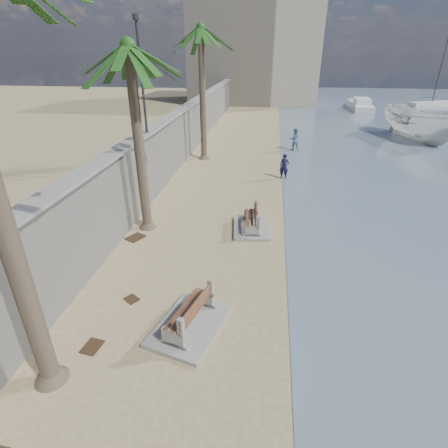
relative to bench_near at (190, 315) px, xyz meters
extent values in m
plane|color=tan|center=(0.91, -2.50, -0.46)|extent=(140.00, 140.00, 0.00)
cube|color=gray|center=(-4.29, 17.50, 1.29)|extent=(0.45, 70.00, 3.50)
cube|color=gray|center=(-4.29, 17.50, 3.09)|extent=(0.80, 70.00, 0.12)
cube|color=#B7AA93|center=(-1.09, 49.50, 6.54)|extent=(18.00, 12.00, 14.00)
cube|color=gray|center=(0.00, 0.00, -0.39)|extent=(2.33, 2.89, 0.14)
cube|color=gray|center=(1.38, 6.50, -0.40)|extent=(1.81, 2.46, 0.13)
cylinder|color=brown|center=(-3.35, 6.06, 3.28)|extent=(0.42, 0.42, 7.48)
cylinder|color=brown|center=(-2.82, 17.42, 3.81)|extent=(0.44, 0.44, 8.55)
cylinder|color=#2D2D33|center=(-4.19, 9.50, 5.65)|extent=(0.12, 0.12, 5.00)
cylinder|color=#2D2D33|center=(-4.19, 9.50, 8.15)|extent=(0.28, 0.28, 0.25)
imported|color=#151336|center=(2.96, 13.67, 0.45)|extent=(0.74, 0.58, 1.82)
imported|color=teal|center=(3.91, 20.76, 0.52)|extent=(1.00, 0.81, 1.96)
imported|color=silver|center=(15.02, 26.01, 1.07)|extent=(4.23, 4.29, 3.85)
cube|color=silver|center=(24.38, 47.81, -0.21)|extent=(6.62, 3.92, 0.70)
cylinder|color=#2D2D33|center=(24.38, 47.81, 5.01)|extent=(0.12, 0.12, 9.95)
cube|color=#382616|center=(-2.52, -1.12, -0.45)|extent=(0.54, 0.64, 0.03)
cube|color=#382616|center=(-3.56, 5.02, -0.45)|extent=(0.91, 0.97, 0.03)
cube|color=#382616|center=(-2.19, 0.99, -0.45)|extent=(0.59, 0.57, 0.03)
camera|label=1|loc=(2.04, -7.65, 6.92)|focal=28.00mm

